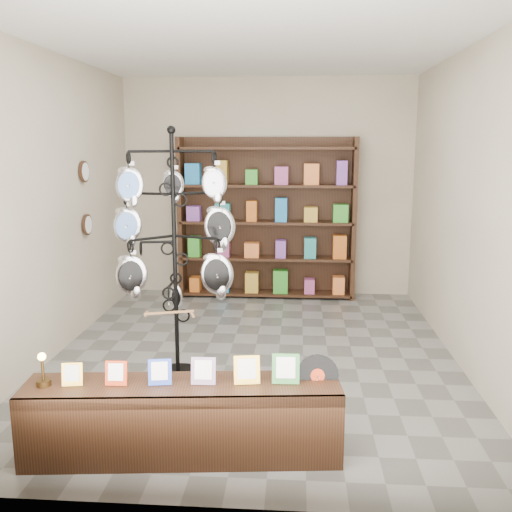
% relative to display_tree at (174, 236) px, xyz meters
% --- Properties ---
extents(ground, '(5.00, 5.00, 0.00)m').
position_rel_display_tree_xyz_m(ground, '(0.66, 0.59, -1.30)').
color(ground, slate).
rests_on(ground, ground).
extents(room_envelope, '(5.00, 5.00, 5.00)m').
position_rel_display_tree_xyz_m(room_envelope, '(0.66, 0.59, 0.55)').
color(room_envelope, '#BEB399').
rests_on(room_envelope, ground).
extents(display_tree, '(1.16, 1.11, 2.26)m').
position_rel_display_tree_xyz_m(display_tree, '(0.00, 0.00, 0.00)').
color(display_tree, black).
rests_on(display_tree, ground).
extents(front_shelf, '(2.16, 0.64, 0.75)m').
position_rel_display_tree_xyz_m(front_shelf, '(0.32, -1.35, -1.04)').
color(front_shelf, black).
rests_on(front_shelf, ground).
extents(back_shelving, '(2.42, 0.36, 2.20)m').
position_rel_display_tree_xyz_m(back_shelving, '(0.66, 2.89, -0.28)').
color(back_shelving, black).
rests_on(back_shelving, ground).
extents(wall_clocks, '(0.03, 0.24, 0.84)m').
position_rel_display_tree_xyz_m(wall_clocks, '(-1.31, 1.39, 0.20)').
color(wall_clocks, black).
rests_on(wall_clocks, ground).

